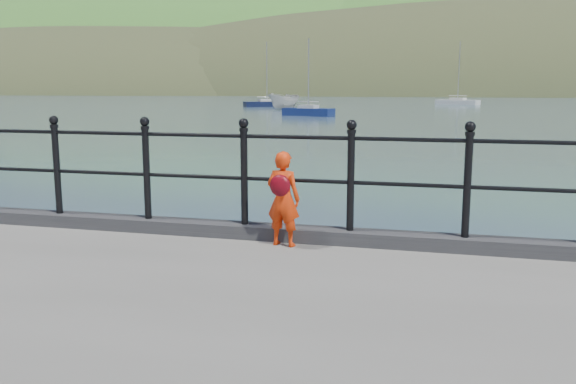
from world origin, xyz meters
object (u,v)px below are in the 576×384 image
(railing, at_px, (296,167))
(sailboat_port, at_px, (308,112))
(child, at_px, (283,198))
(launch_white, at_px, (284,102))
(sailboat_deep, at_px, (457,102))
(sailboat_left, at_px, (267,104))

(railing, height_order, sailboat_port, sailboat_port)
(child, xyz_separation_m, launch_white, (-16.53, 62.26, -0.57))
(child, height_order, launch_white, child)
(sailboat_port, bearing_deg, sailboat_deep, 88.08)
(launch_white, height_order, sailboat_left, sailboat_left)
(launch_white, bearing_deg, sailboat_deep, 77.37)
(sailboat_left, bearing_deg, sailboat_deep, 1.44)
(railing, xyz_separation_m, sailboat_left, (-21.49, 71.58, -1.49))
(sailboat_deep, bearing_deg, railing, -66.84)
(launch_white, bearing_deg, sailboat_port, -42.01)
(child, xyz_separation_m, sailboat_left, (-21.40, 71.84, -1.18))
(railing, bearing_deg, sailboat_left, 106.71)
(sailboat_left, height_order, sailboat_port, sailboat_left)
(sailboat_port, relative_size, sailboat_deep, 0.76)
(railing, bearing_deg, launch_white, 104.99)
(railing, height_order, sailboat_left, sailboat_left)
(sailboat_port, bearing_deg, sailboat_left, 132.33)
(child, bearing_deg, launch_white, -65.29)
(child, height_order, sailboat_left, sailboat_left)
(railing, bearing_deg, sailboat_port, 102.46)
(railing, xyz_separation_m, sailboat_deep, (3.07, 88.09, -1.48))
(launch_white, height_order, sailboat_deep, sailboat_deep)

